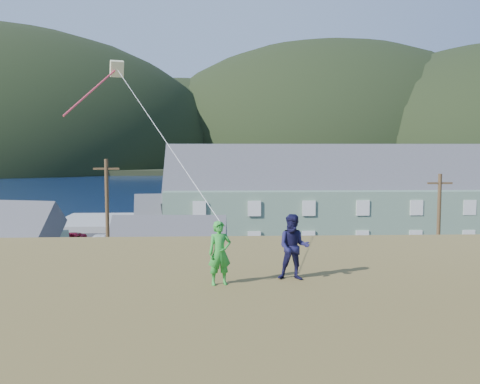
# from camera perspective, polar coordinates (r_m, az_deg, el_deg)

# --- Properties ---
(ground) EXTENTS (900.00, 900.00, 0.00)m
(ground) POSITION_cam_1_polar(r_m,az_deg,el_deg) (33.49, -5.99, -13.41)
(ground) COLOR #0A1638
(ground) RESTS_ON ground
(grass_strip) EXTENTS (110.00, 8.00, 0.10)m
(grass_strip) POSITION_cam_1_polar(r_m,az_deg,el_deg) (31.58, -6.22, -14.45)
(grass_strip) COLOR #4C3D19
(grass_strip) RESTS_ON ground
(waterfront_lot) EXTENTS (72.00, 36.00, 0.12)m
(waterfront_lot) POSITION_cam_1_polar(r_m,az_deg,el_deg) (49.90, -4.79, -7.27)
(waterfront_lot) COLOR #28282B
(waterfront_lot) RESTS_ON ground
(wharf) EXTENTS (26.00, 14.00, 0.90)m
(wharf) POSITION_cam_1_polar(r_m,az_deg,el_deg) (72.90, -8.79, -3.20)
(wharf) COLOR gray
(wharf) RESTS_ON ground
(far_shore) EXTENTS (900.00, 320.00, 2.00)m
(far_shore) POSITION_cam_1_polar(r_m,az_deg,el_deg) (361.90, -2.80, 3.21)
(far_shore) COLOR black
(far_shore) RESTS_ON ground
(far_hills) EXTENTS (760.00, 265.00, 143.00)m
(far_hills) POSITION_cam_1_polar(r_m,az_deg,el_deg) (313.07, 3.69, 3.16)
(far_hills) COLOR black
(far_hills) RESTS_ON ground
(lodge) EXTENTS (37.19, 10.75, 13.04)m
(lodge) POSITION_cam_1_polar(r_m,az_deg,el_deg) (55.38, 11.53, -0.98)
(lodge) COLOR slate
(lodge) RESTS_ON waterfront_lot
(shed_white) EXTENTS (8.55, 5.94, 6.64)m
(shed_white) POSITION_cam_1_polar(r_m,az_deg,el_deg) (38.88, -7.68, -6.99)
(shed_white) COLOR silver
(shed_white) RESTS_ON waterfront_lot
(shed_palegreen_far) EXTENTS (10.12, 6.47, 6.43)m
(shed_palegreen_far) POSITION_cam_1_polar(r_m,az_deg,el_deg) (59.84, -6.61, -2.94)
(shed_palegreen_far) COLOR slate
(shed_palegreen_far) RESTS_ON waterfront_lot
(utility_poles) EXTENTS (34.46, 0.24, 9.89)m
(utility_poles) POSITION_cam_1_polar(r_m,az_deg,el_deg) (34.11, -10.94, -4.79)
(utility_poles) COLOR #47331E
(utility_poles) RESTS_ON waterfront_lot
(parked_cars) EXTENTS (24.56, 12.84, 1.54)m
(parked_cars) POSITION_cam_1_polar(r_m,az_deg,el_deg) (55.52, -16.57, -5.40)
(parked_cars) COLOR #ABABB0
(parked_cars) RESTS_ON waterfront_lot
(kite_flyer_green) EXTENTS (0.62, 0.48, 1.50)m
(kite_flyer_green) POSITION_cam_1_polar(r_m,az_deg,el_deg) (12.58, -2.18, -6.52)
(kite_flyer_green) COLOR green
(kite_flyer_green) RESTS_ON hillside
(kite_flyer_navy) EXTENTS (0.87, 0.73, 1.60)m
(kite_flyer_navy) POSITION_cam_1_polar(r_m,az_deg,el_deg) (13.10, 5.75, -5.87)
(kite_flyer_navy) COLOR #17163D
(kite_flyer_navy) RESTS_ON hillside
(kite_rig) EXTENTS (2.42, 3.73, 8.98)m
(kite_rig) POSITION_cam_1_polar(r_m,az_deg,el_deg) (19.45, -13.28, 12.20)
(kite_rig) COLOR beige
(kite_rig) RESTS_ON ground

